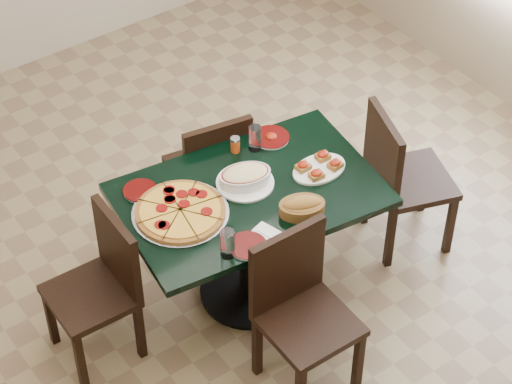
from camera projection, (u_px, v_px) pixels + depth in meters
floor at (242, 308)px, 5.40m from camera, size 5.50×5.50×0.00m
main_table at (250, 218)px, 5.10m from camera, size 1.39×0.99×0.75m
chair_far at (212, 168)px, 5.53m from camera, size 0.46×0.46×0.85m
chair_near at (299, 304)px, 4.77m from camera, size 0.42×0.42×0.89m
chair_right at (399, 174)px, 5.45m from camera, size 0.54×0.54×0.91m
chair_left at (103, 281)px, 4.92m from camera, size 0.41×0.41×0.85m
pepperoni_pizza at (180, 212)px, 4.85m from camera, size 0.48×0.48×0.04m
lasagna_casserole at (245, 177)px, 4.99m from camera, size 0.30×0.29×0.09m
bread_basket at (302, 206)px, 4.84m from camera, size 0.27×0.24×0.10m
bruschetta_platter at (319, 167)px, 5.09m from camera, size 0.30×0.21×0.05m
side_plate_near at (248, 246)px, 4.69m from camera, size 0.19×0.19×0.02m
side_plate_far_r at (271, 137)px, 5.28m from camera, size 0.20×0.20×0.03m
side_plate_far_l at (140, 191)px, 4.98m from camera, size 0.17×0.17×0.02m
napkin_setting at (265, 237)px, 4.74m from camera, size 0.20×0.20×0.01m
water_glass_a at (255, 138)px, 5.18m from camera, size 0.07×0.07×0.14m
water_glass_b at (228, 243)px, 4.61m from camera, size 0.07×0.07×0.15m
pepper_shaker at (235, 144)px, 5.18m from camera, size 0.05×0.05×0.09m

